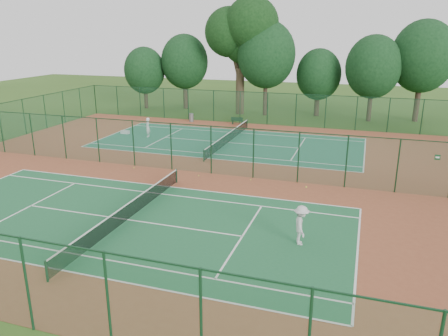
{
  "coord_description": "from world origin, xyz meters",
  "views": [
    {
      "loc": [
        11.63,
        -27.92,
        9.73
      ],
      "look_at": [
        3.58,
        -3.31,
        1.6
      ],
      "focal_mm": 35.0,
      "sensor_mm": 36.0,
      "label": 1
    }
  ],
  "objects_px": {
    "player_far": "(148,127)",
    "bench": "(237,121)",
    "kit_bag": "(125,132)",
    "big_tree": "(242,32)",
    "player_near": "(301,225)",
    "trash_bin": "(191,117)"
  },
  "relations": [
    {
      "from": "player_near",
      "to": "trash_bin",
      "type": "xyz_separation_m",
      "value": [
        -16.18,
        25.9,
        -0.52
      ]
    },
    {
      "from": "trash_bin",
      "to": "bench",
      "type": "bearing_deg",
      "value": 1.12
    },
    {
      "from": "kit_bag",
      "to": "big_tree",
      "type": "xyz_separation_m",
      "value": [
        7.8,
        14.42,
        9.52
      ]
    },
    {
      "from": "bench",
      "to": "player_near",
      "type": "bearing_deg",
      "value": -69.42
    },
    {
      "from": "trash_bin",
      "to": "player_far",
      "type": "bearing_deg",
      "value": -97.66
    },
    {
      "from": "bench",
      "to": "big_tree",
      "type": "relative_size",
      "value": 0.1
    },
    {
      "from": "player_far",
      "to": "kit_bag",
      "type": "height_order",
      "value": "player_far"
    },
    {
      "from": "player_far",
      "to": "kit_bag",
      "type": "bearing_deg",
      "value": -116.53
    },
    {
      "from": "player_near",
      "to": "big_tree",
      "type": "bearing_deg",
      "value": 5.74
    },
    {
      "from": "player_near",
      "to": "player_far",
      "type": "height_order",
      "value": "player_near"
    },
    {
      "from": "trash_bin",
      "to": "kit_bag",
      "type": "xyz_separation_m",
      "value": [
        -3.9,
        -7.78,
        -0.3
      ]
    },
    {
      "from": "trash_bin",
      "to": "kit_bag",
      "type": "height_order",
      "value": "trash_bin"
    },
    {
      "from": "kit_bag",
      "to": "big_tree",
      "type": "height_order",
      "value": "big_tree"
    },
    {
      "from": "player_near",
      "to": "kit_bag",
      "type": "bearing_deg",
      "value": 33.01
    },
    {
      "from": "bench",
      "to": "kit_bag",
      "type": "relative_size",
      "value": 1.52
    },
    {
      "from": "player_far",
      "to": "bench",
      "type": "xyz_separation_m",
      "value": [
        6.46,
        8.38,
        -0.52
      ]
    },
    {
      "from": "player_far",
      "to": "trash_bin",
      "type": "xyz_separation_m",
      "value": [
        1.11,
        8.27,
        -0.48
      ]
    },
    {
      "from": "trash_bin",
      "to": "bench",
      "type": "distance_m",
      "value": 5.35
    },
    {
      "from": "player_near",
      "to": "bench",
      "type": "bearing_deg",
      "value": 7.67
    },
    {
      "from": "kit_bag",
      "to": "bench",
      "type": "bearing_deg",
      "value": 36.21
    },
    {
      "from": "trash_bin",
      "to": "bench",
      "type": "xyz_separation_m",
      "value": [
        5.35,
        0.1,
        -0.04
      ]
    },
    {
      "from": "player_far",
      "to": "big_tree",
      "type": "distance_m",
      "value": 18.0
    }
  ]
}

